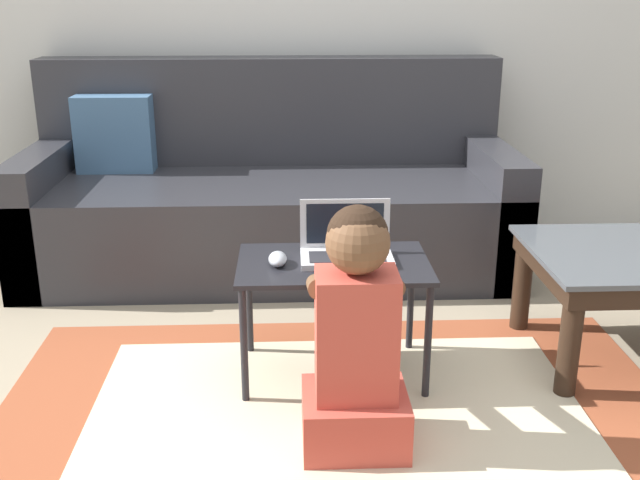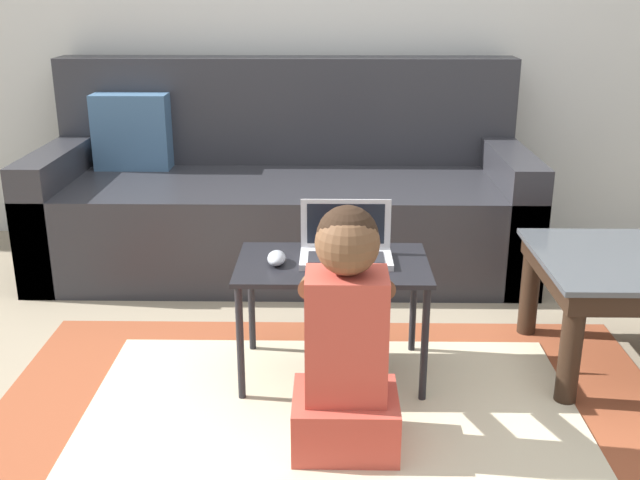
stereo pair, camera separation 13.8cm
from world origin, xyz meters
The scene contains 7 objects.
ground_plane centered at (0.00, 0.00, 0.00)m, with size 16.00×16.00×0.00m, color gray.
area_rug centered at (0.08, -0.07, 0.00)m, with size 2.16×1.25×0.01m.
couch centered at (-0.15, 1.28, 0.32)m, with size 2.24×0.89×0.95m.
laptop_desk centered at (0.08, 0.14, 0.37)m, with size 0.63×0.39×0.42m.
laptop centered at (0.13, 0.17, 0.45)m, with size 0.30×0.18×0.19m.
computer_mouse centered at (-0.10, 0.12, 0.44)m, with size 0.06×0.10×0.04m.
person_seated centered at (0.12, -0.28, 0.34)m, with size 0.30×0.37×0.73m.
Camera 2 is at (0.08, -2.16, 1.28)m, focal length 42.00 mm.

